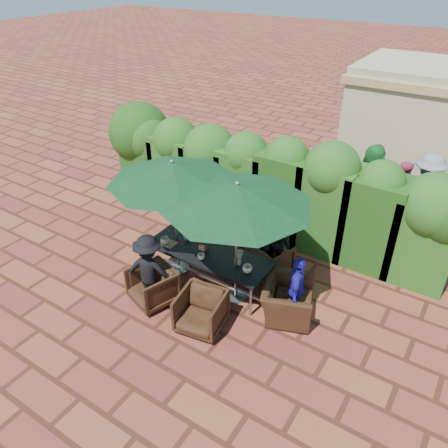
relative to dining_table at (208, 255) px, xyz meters
The scene contains 31 objects.
ground 0.69m from the dining_table, 133.89° to the left, with size 80.00×80.00×0.00m, color brown.
dining_table is the anchor object (origin of this frame).
umbrella_left 1.73m from the dining_table, behind, with size 2.43×2.43×2.46m.
umbrella_right 1.67m from the dining_table, ahead, with size 2.62×2.62×2.46m.
chair_far_left 1.43m from the dining_table, 131.83° to the left, with size 0.67×0.63×0.69m, color black.
chair_far_mid 0.92m from the dining_table, 89.47° to the left, with size 0.69×0.65×0.71m, color black.
chair_far_right 1.26m from the dining_table, 46.30° to the left, with size 0.78×0.73×0.80m, color black.
chair_near_left 1.19m from the dining_table, 120.58° to the right, with size 0.76×0.71×0.78m, color black.
chair_near_right 1.24m from the dining_table, 61.99° to the right, with size 0.76×0.72×0.79m, color black.
chair_end_right 1.69m from the dining_table, ahead, with size 1.01×0.66×0.88m, color black.
adult_far_left 1.32m from the dining_table, 134.39° to the left, with size 0.63×0.37×1.27m, color silver.
adult_far_mid 0.97m from the dining_table, 93.46° to the left, with size 0.42×0.34×1.17m, color #251EA7.
adult_far_right 1.38m from the dining_table, 49.11° to the left, with size 0.63×0.39×1.31m, color black.
adult_near_left 1.17m from the dining_table, 122.67° to the right, with size 0.91×0.42×1.42m, color black.
adult_end_right 1.82m from the dining_table, ahead, with size 0.76×0.38×1.30m, color #251EA7.
child_left 1.20m from the dining_table, 110.34° to the left, with size 0.32×0.26×0.89m, color #C2446B.
child_right 1.23m from the dining_table, 70.67° to the left, with size 0.30×0.25×0.84m, color #A254B7.
pedestrian_a 4.77m from the dining_table, 68.63° to the left, with size 1.71×0.61×1.83m, color #227F34.
pedestrian_b 5.11m from the dining_table, 61.59° to the left, with size 0.74×0.45×1.54m, color #C2446B.
pedestrian_c 5.28m from the dining_table, 55.37° to the left, with size 1.22×0.56×1.90m, color gray.
cup_a 0.92m from the dining_table, 166.83° to the right, with size 0.17×0.17×0.13m, color beige.
cup_b 0.65m from the dining_table, 168.41° to the left, with size 0.13×0.13×0.12m, color beige.
cup_c 0.28m from the dining_table, 88.62° to the right, with size 0.14×0.14×0.11m, color beige.
cup_d 0.62m from the dining_table, 16.05° to the left, with size 0.15×0.15×0.14m, color beige.
cup_e 0.94m from the dining_table, ahead, with size 0.17×0.17×0.14m, color beige.
ketchup_bottle 0.26m from the dining_table, behind, with size 0.04×0.04×0.17m, color #B20C0A.
sauce_bottle 0.17m from the dining_table, 131.06° to the left, with size 0.04×0.04×0.17m, color #4C230C.
serving_tray 0.87m from the dining_table, 167.39° to the right, with size 0.35×0.25×0.02m, color #9C6F4B.
number_block_left 0.19m from the dining_table, behind, with size 0.12×0.06×0.10m, color tan.
number_block_right 0.67m from the dining_table, ahead, with size 0.12×0.06×0.10m, color tan.
hedge_wall 2.53m from the dining_table, 96.13° to the left, with size 9.10×1.60×2.48m.
Camera 1 is at (4.03, -5.65, 5.60)m, focal length 35.00 mm.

